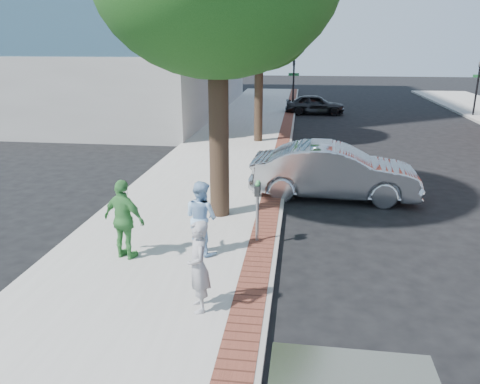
% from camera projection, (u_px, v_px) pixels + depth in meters
% --- Properties ---
extents(ground, '(120.00, 120.00, 0.00)m').
position_uv_depth(ground, '(231.00, 249.00, 11.01)').
color(ground, black).
rests_on(ground, ground).
extents(sidewalk, '(5.00, 60.00, 0.15)m').
position_uv_depth(sidewalk, '(224.00, 162.00, 18.72)').
color(sidewalk, '#9E9991').
rests_on(sidewalk, ground).
extents(brick_strip, '(0.60, 60.00, 0.01)m').
position_uv_depth(brick_strip, '(279.00, 161.00, 18.43)').
color(brick_strip, brown).
rests_on(brick_strip, sidewalk).
extents(curb, '(0.10, 60.00, 0.15)m').
position_uv_depth(curb, '(288.00, 164.00, 18.41)').
color(curb, gray).
rests_on(curb, ground).
extents(office_base, '(18.20, 22.20, 4.00)m').
position_uv_depth(office_base, '(94.00, 81.00, 32.77)').
color(office_base, gray).
rests_on(office_base, ground).
extents(signal_near, '(0.70, 0.15, 3.80)m').
position_uv_depth(signal_near, '(294.00, 80.00, 30.97)').
color(signal_near, black).
rests_on(signal_near, ground).
extents(signal_far, '(0.70, 0.15, 3.80)m').
position_uv_depth(signal_far, '(478.00, 82.00, 29.54)').
color(signal_far, black).
rests_on(signal_far, ground).
extents(tree_far, '(4.80, 4.80, 7.14)m').
position_uv_depth(tree_far, '(259.00, 27.00, 20.78)').
color(tree_far, black).
rests_on(tree_far, sidewalk).
extents(parking_meter, '(0.12, 0.32, 1.47)m').
position_uv_depth(parking_meter, '(257.00, 199.00, 10.78)').
color(parking_meter, gray).
rests_on(parking_meter, sidewalk).
extents(person_gray, '(0.58, 0.70, 1.65)m').
position_uv_depth(person_gray, '(198.00, 267.00, 8.02)').
color(person_gray, '#99999D').
rests_on(person_gray, sidewalk).
extents(person_officer, '(1.01, 0.96, 1.65)m').
position_uv_depth(person_officer, '(201.00, 217.00, 10.27)').
color(person_officer, '#92BAE2').
rests_on(person_officer, sidewalk).
extents(person_green, '(1.12, 0.75, 1.76)m').
position_uv_depth(person_green, '(124.00, 220.00, 9.98)').
color(person_green, '#439546').
rests_on(person_green, sidewalk).
extents(sedan_silver, '(5.17, 2.02, 1.68)m').
position_uv_depth(sedan_silver, '(334.00, 171.00, 14.42)').
color(sedan_silver, '#B0B2B7').
rests_on(sedan_silver, ground).
extents(bg_car, '(3.93, 1.61, 1.33)m').
position_uv_depth(bg_car, '(315.00, 104.00, 31.28)').
color(bg_car, black).
rests_on(bg_car, ground).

